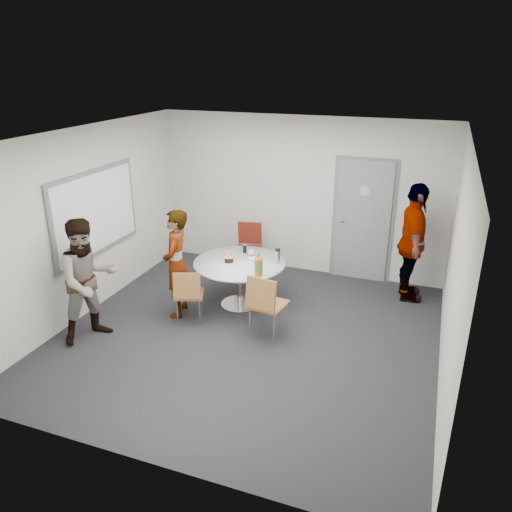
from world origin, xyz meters
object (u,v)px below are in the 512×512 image
at_px(person_main, 176,264).
at_px(table, 241,268).
at_px(whiteboard, 96,212).
at_px(chair_near_left, 188,292).
at_px(chair_near_right, 265,301).
at_px(door, 363,221).
at_px(chair_far, 249,243).
at_px(person_left, 88,280).
at_px(person_right, 412,243).

bearing_deg(person_main, table, 110.07).
bearing_deg(whiteboard, chair_near_left, -6.35).
bearing_deg(chair_near_left, person_main, 123.55).
bearing_deg(chair_near_left, table, 37.13).
relative_size(whiteboard, chair_near_right, 2.02).
xyz_separation_m(whiteboard, chair_near_right, (2.71, -0.21, -0.88)).
xyz_separation_m(door, chair_near_left, (-2.01, -2.45, -0.53)).
height_order(door, chair_far, door).
distance_m(chair_near_right, person_left, 2.34).
bearing_deg(chair_near_right, person_left, -152.78).
distance_m(chair_near_left, chair_far, 1.99).
height_order(whiteboard, chair_near_left, whiteboard).
height_order(door, person_left, door).
bearing_deg(person_main, chair_near_right, 65.44).
height_order(person_main, person_left, person_left).
bearing_deg(chair_near_left, whiteboard, 154.15).
distance_m(table, person_right, 2.64).
height_order(chair_near_left, person_right, person_right).
bearing_deg(chair_near_left, person_left, -162.73).
bearing_deg(table, chair_near_left, -123.37).
distance_m(door, person_right, 1.01).
height_order(person_left, person_right, person_right).
bearing_deg(door, chair_far, -165.88).
relative_size(whiteboard, chair_near_left, 2.30).
height_order(whiteboard, table, whiteboard).
distance_m(door, chair_near_right, 2.67).
bearing_deg(person_right, chair_far, 79.21).
relative_size(whiteboard, person_left, 1.12).
bearing_deg(table, whiteboard, -164.02).
height_order(whiteboard, person_main, whiteboard).
xyz_separation_m(whiteboard, person_right, (4.41, 1.75, -0.52)).
bearing_deg(door, person_right, -32.03).
bearing_deg(person_left, chair_near_right, -41.42).
xyz_separation_m(table, person_right, (2.36, 1.16, 0.31)).
height_order(table, chair_near_right, table).
xyz_separation_m(whiteboard, chair_near_left, (1.55, -0.17, -0.95)).
xyz_separation_m(chair_near_right, person_main, (-1.44, 0.25, 0.23)).
bearing_deg(person_left, door, -13.42).
height_order(chair_near_right, person_right, person_right).
xyz_separation_m(whiteboard, table, (2.06, 0.59, -0.82)).
distance_m(chair_near_left, person_main, 0.47).
xyz_separation_m(whiteboard, person_left, (0.51, -0.95, -0.60)).
distance_m(table, person_main, 0.97).
bearing_deg(chair_near_left, chair_far, 66.26).
distance_m(table, person_left, 2.19).
distance_m(whiteboard, person_left, 1.24).
relative_size(table, person_left, 0.81).
relative_size(door, chair_near_right, 2.26).
bearing_deg(table, chair_near_right, -50.56).
relative_size(chair_near_left, person_left, 0.49).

